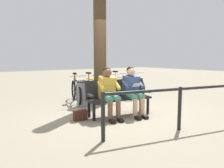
# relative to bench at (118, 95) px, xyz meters

# --- Properties ---
(ground_plane) EXTENTS (40.00, 40.00, 0.00)m
(ground_plane) POSITION_rel_bench_xyz_m (-0.07, -0.03, -0.51)
(ground_plane) COLOR gray
(bench) EXTENTS (1.66, 0.78, 0.87)m
(bench) POSITION_rel_bench_xyz_m (0.00, 0.00, 0.00)
(bench) COLOR black
(bench) RESTS_ON ground
(person_reading) EXTENTS (0.54, 0.81, 1.20)m
(person_reading) POSITION_rel_bench_xyz_m (-0.29, 0.22, 0.16)
(person_reading) COLOR #334772
(person_reading) RESTS_ON ground
(person_companion) EXTENTS (0.54, 0.81, 1.20)m
(person_companion) POSITION_rel_bench_xyz_m (0.34, 0.10, 0.16)
(person_companion) COLOR gold
(person_companion) RESTS_ON ground
(handbag) EXTENTS (0.32, 0.19, 0.24)m
(handbag) POSITION_rel_bench_xyz_m (0.99, -0.11, -0.39)
(handbag) COLOR #3F1E14
(handbag) RESTS_ON ground
(tree_trunk) EXTENTS (0.38, 0.38, 3.85)m
(tree_trunk) POSITION_rel_bench_xyz_m (-0.35, -1.33, 1.42)
(tree_trunk) COLOR #4C3823
(tree_trunk) RESTS_ON ground
(litter_bin) EXTENTS (0.39, 0.39, 0.74)m
(litter_bin) POSITION_rel_bench_xyz_m (0.21, -1.38, -0.13)
(litter_bin) COLOR slate
(litter_bin) RESTS_ON ground
(bicycle_red) EXTENTS (0.49, 1.66, 0.94)m
(bicycle_red) POSITION_rel_bench_xyz_m (-2.17, -1.93, -0.15)
(bicycle_red) COLOR black
(bicycle_red) RESTS_ON ground
(bicycle_purple) EXTENTS (0.48, 1.68, 0.94)m
(bicycle_purple) POSITION_rel_bench_xyz_m (-1.58, -2.02, -0.15)
(bicycle_purple) COLOR black
(bicycle_purple) RESTS_ON ground
(bicycle_blue) EXTENTS (0.48, 1.68, 0.94)m
(bicycle_blue) POSITION_rel_bench_xyz_m (-0.95, -1.86, -0.15)
(bicycle_blue) COLOR black
(bicycle_blue) RESTS_ON ground
(bicycle_silver) EXTENTS (0.48, 1.68, 0.94)m
(bicycle_silver) POSITION_rel_bench_xyz_m (-0.38, -1.89, -0.15)
(bicycle_silver) COLOR black
(bicycle_silver) RESTS_ON ground
(bicycle_black) EXTENTS (0.64, 1.62, 0.94)m
(bicycle_black) POSITION_rel_bench_xyz_m (0.15, -1.96, -0.15)
(bicycle_black) COLOR black
(bicycle_black) RESTS_ON ground
(railing_fence) EXTENTS (3.17, 0.82, 0.85)m
(railing_fence) POSITION_rel_bench_xyz_m (-0.28, 1.62, 0.09)
(railing_fence) COLOR black
(railing_fence) RESTS_ON ground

